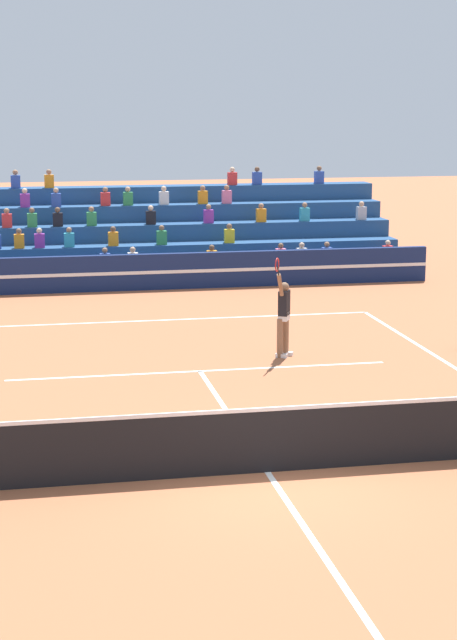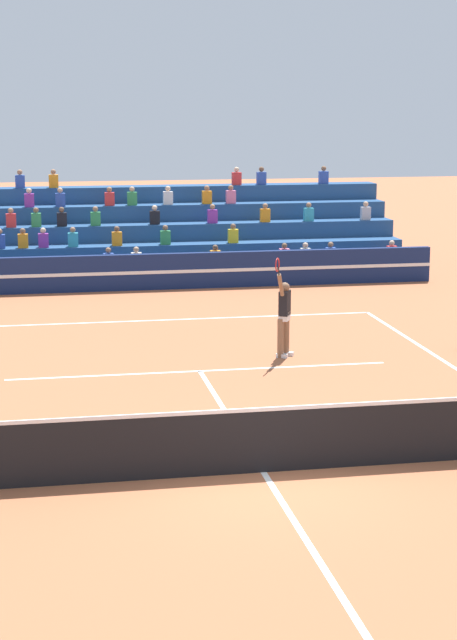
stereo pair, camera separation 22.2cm
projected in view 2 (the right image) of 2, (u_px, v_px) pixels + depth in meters
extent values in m
plane|color=#AD603D|center=(263.00, 472.00, 16.78)|extent=(120.00, 120.00, 0.00)
cube|color=white|center=(168.00, 320.00, 28.24)|extent=(11.00, 0.10, 0.01)
cube|color=white|center=(200.00, 371.00, 22.97)|extent=(8.25, 0.10, 0.01)
cube|color=white|center=(263.00, 472.00, 16.78)|extent=(0.10, 12.85, 0.01)
cube|color=black|center=(264.00, 442.00, 16.68)|extent=(11.90, 0.02, 1.00)
cube|color=white|center=(264.00, 409.00, 16.57)|extent=(11.90, 0.04, 0.06)
cube|color=navy|center=(148.00, 272.00, 32.59)|extent=(18.00, 0.24, 1.10)
cube|color=white|center=(149.00, 272.00, 32.47)|extent=(18.00, 0.02, 0.10)
cube|color=navy|center=(144.00, 274.00, 33.88)|extent=(17.45, 0.95, 0.55)
cube|color=orange|center=(215.00, 257.00, 34.01)|extent=(0.32, 0.22, 0.44)
sphere|color=brown|center=(215.00, 247.00, 33.95)|extent=(0.18, 0.18, 0.18)
cube|color=#B2B2B7|center=(305.00, 255.00, 34.54)|extent=(0.32, 0.22, 0.44)
sphere|color=beige|center=(305.00, 245.00, 34.47)|extent=(0.18, 0.18, 0.18)
cube|color=pink|center=(284.00, 256.00, 34.41)|extent=(0.32, 0.22, 0.44)
sphere|color=brown|center=(284.00, 246.00, 34.35)|extent=(0.18, 0.18, 0.18)
cube|color=#2D4CA5|center=(330.00, 254.00, 34.68)|extent=(0.32, 0.22, 0.44)
sphere|color=#9E7051|center=(331.00, 245.00, 34.62)|extent=(0.18, 0.18, 0.18)
cube|color=#2D4CA5|center=(109.00, 260.00, 33.41)|extent=(0.32, 0.22, 0.44)
sphere|color=#9E7051|center=(108.00, 250.00, 33.34)|extent=(0.18, 0.18, 0.18)
cube|color=silver|center=(136.00, 260.00, 33.56)|extent=(0.32, 0.22, 0.44)
sphere|color=tan|center=(136.00, 250.00, 33.50)|extent=(0.18, 0.18, 0.18)
cube|color=red|center=(392.00, 253.00, 35.05)|extent=(0.32, 0.22, 0.44)
sphere|color=beige|center=(392.00, 243.00, 34.99)|extent=(0.18, 0.18, 0.18)
cube|color=navy|center=(141.00, 261.00, 34.73)|extent=(17.45, 0.95, 1.10)
cube|color=purple|center=(43.00, 240.00, 33.86)|extent=(0.32, 0.22, 0.44)
sphere|color=beige|center=(43.00, 230.00, 33.80)|extent=(0.18, 0.18, 0.18)
cube|color=#338C4C|center=(165.00, 238.00, 34.55)|extent=(0.32, 0.22, 0.44)
sphere|color=brown|center=(165.00, 228.00, 34.49)|extent=(0.18, 0.18, 0.18)
cube|color=#2D4CA5|center=(0.00, 241.00, 33.62)|extent=(0.32, 0.22, 0.44)
cube|color=teal|center=(73.00, 240.00, 34.03)|extent=(0.32, 0.22, 0.44)
sphere|color=#9E7051|center=(73.00, 230.00, 33.96)|extent=(0.18, 0.18, 0.18)
cube|color=yellow|center=(233.00, 236.00, 34.95)|extent=(0.32, 0.22, 0.44)
sphere|color=brown|center=(233.00, 226.00, 34.88)|extent=(0.18, 0.18, 0.18)
cube|color=orange|center=(117.00, 239.00, 34.27)|extent=(0.32, 0.22, 0.44)
sphere|color=brown|center=(117.00, 229.00, 34.21)|extent=(0.18, 0.18, 0.18)
cube|color=orange|center=(23.00, 241.00, 33.75)|extent=(0.32, 0.22, 0.44)
sphere|color=brown|center=(23.00, 231.00, 33.68)|extent=(0.18, 0.18, 0.18)
cube|color=navy|center=(138.00, 249.00, 35.59)|extent=(17.45, 0.95, 1.65)
cube|color=#B2B2B7|center=(366.00, 213.00, 36.60)|extent=(0.32, 0.22, 0.44)
sphere|color=tan|center=(366.00, 204.00, 36.54)|extent=(0.18, 0.18, 0.18)
cube|color=black|center=(62.00, 219.00, 34.77)|extent=(0.32, 0.22, 0.44)
sphere|color=brown|center=(62.00, 210.00, 34.71)|extent=(0.18, 0.18, 0.18)
cube|color=#338C4C|center=(96.00, 219.00, 34.97)|extent=(0.32, 0.22, 0.44)
sphere|color=#9E7051|center=(95.00, 209.00, 34.90)|extent=(0.18, 0.18, 0.18)
cube|color=#338C4C|center=(36.00, 220.00, 34.63)|extent=(0.32, 0.22, 0.44)
sphere|color=brown|center=(36.00, 210.00, 34.56)|extent=(0.18, 0.18, 0.18)
cube|color=black|center=(155.00, 218.00, 35.31)|extent=(0.32, 0.22, 0.44)
sphere|color=beige|center=(155.00, 208.00, 35.25)|extent=(0.18, 0.18, 0.18)
cube|color=teal|center=(309.00, 214.00, 36.24)|extent=(0.32, 0.22, 0.44)
sphere|color=#9E7051|center=(309.00, 205.00, 36.18)|extent=(0.18, 0.18, 0.18)
cube|color=red|center=(11.00, 220.00, 34.49)|extent=(0.32, 0.22, 0.44)
sphere|color=#9E7051|center=(11.00, 211.00, 34.42)|extent=(0.18, 0.18, 0.18)
cube|color=purple|center=(212.00, 216.00, 35.66)|extent=(0.32, 0.22, 0.44)
sphere|color=#9E7051|center=(212.00, 207.00, 35.59)|extent=(0.18, 0.18, 0.18)
cube|color=orange|center=(265.00, 215.00, 35.98)|extent=(0.32, 0.22, 0.44)
sphere|color=#9E7051|center=(265.00, 206.00, 35.91)|extent=(0.18, 0.18, 0.18)
cube|color=navy|center=(135.00, 237.00, 36.45)|extent=(17.45, 0.95, 2.20)
cube|color=orange|center=(207.00, 197.00, 36.45)|extent=(0.32, 0.22, 0.44)
sphere|color=#9E7051|center=(207.00, 188.00, 36.39)|extent=(0.18, 0.18, 0.18)
cube|color=silver|center=(168.00, 198.00, 36.22)|extent=(0.32, 0.22, 0.44)
sphere|color=beige|center=(168.00, 189.00, 36.15)|extent=(0.18, 0.18, 0.18)
cube|color=pink|center=(231.00, 197.00, 36.60)|extent=(0.32, 0.22, 0.44)
sphere|color=#9E7051|center=(231.00, 188.00, 36.53)|extent=(0.18, 0.18, 0.18)
cube|color=purple|center=(29.00, 200.00, 35.39)|extent=(0.32, 0.22, 0.44)
sphere|color=beige|center=(29.00, 191.00, 35.33)|extent=(0.18, 0.18, 0.18)
cube|color=#338C4C|center=(132.00, 199.00, 36.00)|extent=(0.32, 0.22, 0.44)
sphere|color=tan|center=(132.00, 189.00, 35.93)|extent=(0.18, 0.18, 0.18)
cube|color=red|center=(110.00, 199.00, 35.87)|extent=(0.32, 0.22, 0.44)
sphere|color=#9E7051|center=(109.00, 189.00, 35.80)|extent=(0.18, 0.18, 0.18)
cube|color=#2D4CA5|center=(60.00, 200.00, 35.58)|extent=(0.32, 0.22, 0.44)
sphere|color=tan|center=(60.00, 190.00, 35.51)|extent=(0.18, 0.18, 0.18)
cube|color=navy|center=(132.00, 226.00, 37.31)|extent=(17.45, 0.95, 2.75)
cube|color=orange|center=(54.00, 181.00, 36.34)|extent=(0.32, 0.22, 0.44)
sphere|color=#9E7051|center=(53.00, 172.00, 36.28)|extent=(0.18, 0.18, 0.18)
cube|color=#2D4CA5|center=(20.00, 182.00, 36.15)|extent=(0.32, 0.22, 0.44)
sphere|color=#9E7051|center=(20.00, 172.00, 36.08)|extent=(0.18, 0.18, 0.18)
cube|color=#2D4CA5|center=(324.00, 177.00, 38.03)|extent=(0.32, 0.22, 0.44)
sphere|color=brown|center=(324.00, 168.00, 37.96)|extent=(0.18, 0.18, 0.18)
cube|color=red|center=(237.00, 179.00, 37.47)|extent=(0.32, 0.22, 0.44)
sphere|color=beige|center=(237.00, 169.00, 37.40)|extent=(0.18, 0.18, 0.18)
cube|color=#2D4CA5|center=(261.00, 178.00, 37.63)|extent=(0.32, 0.22, 0.44)
sphere|color=brown|center=(261.00, 169.00, 37.56)|extent=(0.18, 0.18, 0.18)
cylinder|color=brown|center=(286.00, 336.00, 24.26)|extent=(0.14, 0.14, 0.90)
cylinder|color=brown|center=(280.00, 338.00, 24.08)|extent=(0.14, 0.14, 0.90)
cube|color=white|center=(285.00, 316.00, 24.08)|extent=(0.33, 0.38, 0.20)
cube|color=black|center=(285.00, 303.00, 24.01)|extent=(0.34, 0.41, 0.56)
sphere|color=brown|center=(285.00, 287.00, 23.94)|extent=(0.22, 0.22, 0.22)
cube|color=white|center=(288.00, 354.00, 24.34)|extent=(0.29, 0.23, 0.09)
cube|color=white|center=(282.00, 356.00, 24.15)|extent=(0.29, 0.23, 0.09)
cylinder|color=brown|center=(287.00, 304.00, 24.25)|extent=(0.09, 0.09, 0.56)
cylinder|color=brown|center=(281.00, 285.00, 23.56)|extent=(0.26, 0.39, 0.56)
cylinder|color=black|center=(278.00, 271.00, 23.30)|extent=(0.09, 0.14, 0.20)
torus|color=#B21E1E|center=(277.00, 265.00, 23.18)|extent=(0.22, 0.39, 0.42)
sphere|color=#C6DB33|center=(104.00, 433.00, 18.61)|extent=(0.07, 0.07, 0.07)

